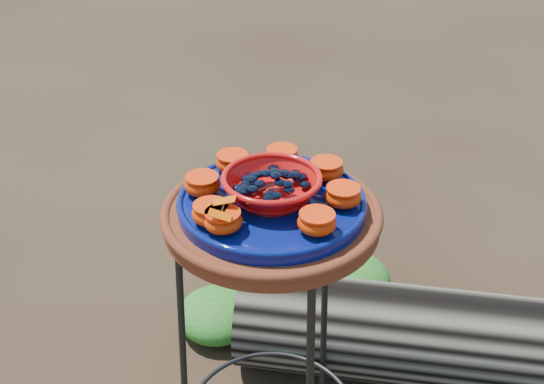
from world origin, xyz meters
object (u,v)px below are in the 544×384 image
Objects in this scene: terracotta_saucer at (272,217)px; driftwood_log at (511,347)px; plant_stand at (272,353)px; cobalt_plate at (272,204)px; red_bowl at (272,188)px.

driftwood_log is at bearing 58.48° from terracotta_saucer.
terracotta_saucer reaches higher than driftwood_log.
plant_stand is 0.37m from terracotta_saucer.
cobalt_plate is 2.00× the size of red_bowl.
cobalt_plate reaches higher than terracotta_saucer.
driftwood_log is (0.36, 0.59, -0.64)m from red_bowl.
terracotta_saucer is 0.90m from driftwood_log.
terracotta_saucer is 2.33× the size of red_bowl.
plant_stand is 1.91× the size of cobalt_plate.
cobalt_plate is at bearing -121.52° from driftwood_log.
terracotta_saucer is at bearing -121.52° from driftwood_log.
plant_stand is 0.47× the size of driftwood_log.
terracotta_saucer is 0.07m from red_bowl.
red_bowl is at bearing 0.00° from plant_stand.
plant_stand is 0.43m from red_bowl.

